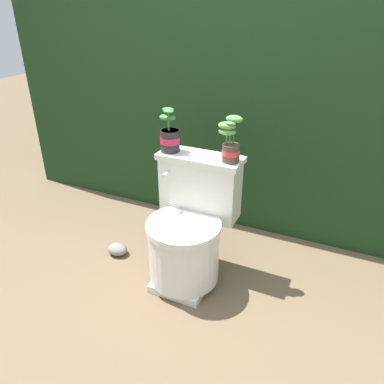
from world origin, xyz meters
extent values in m
plane|color=brown|center=(0.00, 0.00, 0.00)|extent=(12.00, 12.00, 0.00)
cube|color=#193819|center=(0.00, 1.10, 0.77)|extent=(3.48, 0.69, 1.55)
cube|color=silver|center=(-0.03, 0.05, 0.02)|extent=(0.29, 0.33, 0.05)
cylinder|color=silver|center=(-0.03, 0.05, 0.20)|extent=(0.38, 0.38, 0.31)
cylinder|color=silver|center=(-0.03, 0.05, 0.38)|extent=(0.40, 0.40, 0.04)
cube|color=silver|center=(-0.03, 0.26, 0.51)|extent=(0.44, 0.16, 0.33)
cube|color=silver|center=(-0.03, 0.26, 0.68)|extent=(0.46, 0.18, 0.03)
cylinder|color=silver|center=(-0.19, 0.16, 0.60)|extent=(0.02, 0.05, 0.02)
cylinder|color=#262628|center=(-0.21, 0.25, 0.76)|extent=(0.10, 0.10, 0.12)
cylinder|color=#D1234C|center=(-0.21, 0.25, 0.76)|extent=(0.11, 0.11, 0.04)
cylinder|color=#332319|center=(-0.21, 0.25, 0.81)|extent=(0.10, 0.10, 0.01)
cylinder|color=#4C753D|center=(-0.23, 0.28, 0.87)|extent=(0.01, 0.01, 0.10)
ellipsoid|color=#387F38|center=(-0.23, 0.28, 0.92)|extent=(0.07, 0.05, 0.02)
cylinder|color=#4C753D|center=(-0.23, 0.27, 0.84)|extent=(0.01, 0.01, 0.05)
ellipsoid|color=#387F38|center=(-0.23, 0.27, 0.88)|extent=(0.09, 0.06, 0.04)
cylinder|color=#4C753D|center=(-0.21, 0.24, 0.87)|extent=(0.01, 0.01, 0.10)
ellipsoid|color=#387F38|center=(-0.21, 0.24, 0.92)|extent=(0.06, 0.04, 0.02)
cylinder|color=#47382D|center=(0.14, 0.25, 0.75)|extent=(0.09, 0.09, 0.09)
cylinder|color=red|center=(0.14, 0.25, 0.75)|extent=(0.09, 0.09, 0.03)
cylinder|color=#332319|center=(0.14, 0.25, 0.79)|extent=(0.08, 0.08, 0.01)
cylinder|color=#4C753D|center=(0.11, 0.25, 0.83)|extent=(0.01, 0.01, 0.08)
ellipsoid|color=#569342|center=(0.11, 0.25, 0.89)|extent=(0.09, 0.06, 0.04)
cylinder|color=#4C753D|center=(0.12, 0.25, 0.82)|extent=(0.01, 0.01, 0.05)
ellipsoid|color=#569342|center=(0.12, 0.25, 0.86)|extent=(0.09, 0.06, 0.03)
cylinder|color=#4C753D|center=(0.14, 0.24, 0.85)|extent=(0.01, 0.01, 0.11)
ellipsoid|color=#569342|center=(0.14, 0.24, 0.90)|extent=(0.05, 0.04, 0.02)
cylinder|color=#4C753D|center=(0.14, 0.27, 0.85)|extent=(0.01, 0.01, 0.12)
ellipsoid|color=#569342|center=(0.14, 0.27, 0.92)|extent=(0.09, 0.06, 0.04)
ellipsoid|color=gray|center=(-0.53, 0.11, 0.04)|extent=(0.13, 0.10, 0.07)
camera|label=1|loc=(0.70, -1.44, 1.45)|focal=35.00mm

